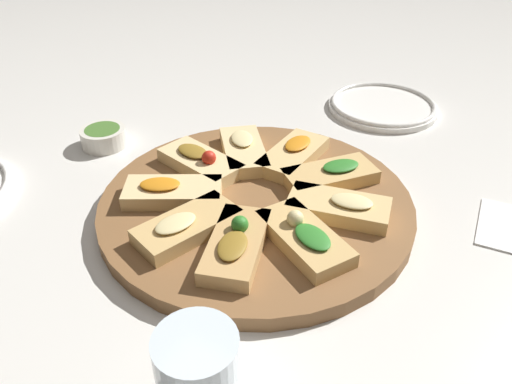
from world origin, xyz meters
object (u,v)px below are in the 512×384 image
object	(u,v)px
plate_right	(383,105)
serving_board	(256,204)
dipping_bowl	(104,137)
water_glass	(199,377)

from	to	relation	value
plate_right	serving_board	bearing A→B (deg)	172.99
plate_right	dipping_bowl	size ratio (longest dim) A/B	2.76
water_glass	dipping_bowl	distance (m)	0.49
plate_right	dipping_bowl	bearing A→B (deg)	135.56
plate_right	water_glass	xyz separation A→B (m)	(-0.64, -0.05, 0.04)
dipping_bowl	serving_board	bearing A→B (deg)	-95.99
serving_board	dipping_bowl	distance (m)	0.30
serving_board	dipping_bowl	xyz separation A→B (m)	(0.03, 0.29, 0.01)
plate_right	dipping_bowl	world-z (taller)	dipping_bowl
water_glass	dipping_bowl	size ratio (longest dim) A/B	1.27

